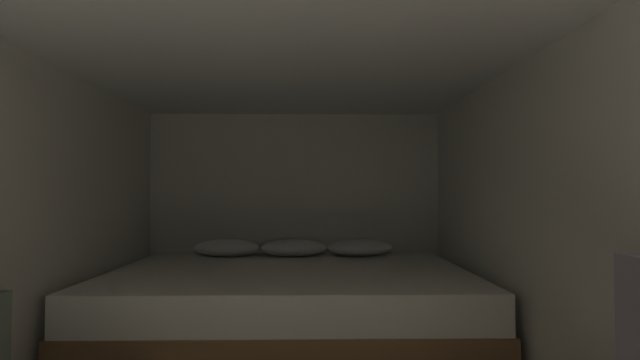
{
  "coord_description": "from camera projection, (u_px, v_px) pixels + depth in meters",
  "views": [
    {
      "loc": [
        0.16,
        -0.17,
        1.23
      ],
      "look_at": [
        0.21,
        2.83,
        1.31
      ],
      "focal_mm": 26.56,
      "sensor_mm": 36.0,
      "label": 1
    }
  ],
  "objects": [
    {
      "name": "wall_back",
      "position": [
        295.0,
        220.0,
        4.37
      ],
      "size": [
        2.75,
        0.05,
        1.96
      ],
      "primitive_type": "cube",
      "color": "silver",
      "rests_on": "ground"
    },
    {
      "name": "wall_right",
      "position": [
        588.0,
        251.0,
        2.04
      ],
      "size": [
        0.05,
        4.66,
        1.96
      ],
      "primitive_type": "cube",
      "color": "silver",
      "rests_on": "ground"
    },
    {
      "name": "ceiling_slab",
      "position": [
        276.0,
        19.0,
        2.04
      ],
      "size": [
        2.75,
        4.66,
        0.05
      ],
      "primitive_type": "cube",
      "color": "white",
      "rests_on": "wall_left"
    },
    {
      "name": "bed",
      "position": [
        290.0,
        315.0,
        3.4
      ],
      "size": [
        2.53,
        1.8,
        0.83
      ],
      "color": "brown",
      "rests_on": "ground"
    }
  ]
}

